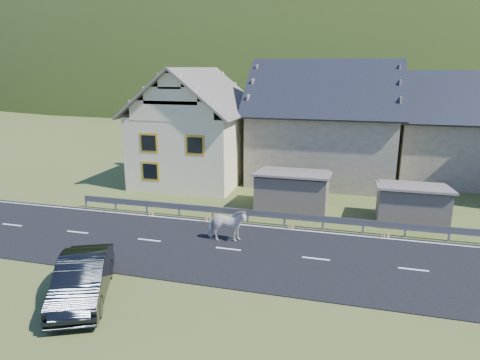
% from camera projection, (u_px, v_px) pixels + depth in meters
% --- Properties ---
extents(ground, '(160.00, 160.00, 0.00)m').
position_uv_depth(ground, '(316.00, 260.00, 18.70)').
color(ground, '#3E511D').
rests_on(ground, ground).
extents(road, '(60.00, 7.00, 0.04)m').
position_uv_depth(road, '(316.00, 259.00, 18.70)').
color(road, black).
rests_on(road, ground).
extents(lane_markings, '(60.00, 6.60, 0.01)m').
position_uv_depth(lane_markings, '(316.00, 259.00, 18.69)').
color(lane_markings, silver).
rests_on(lane_markings, road).
extents(guardrail, '(28.10, 0.09, 0.75)m').
position_uv_depth(guardrail, '(323.00, 220.00, 22.00)').
color(guardrail, '#93969B').
rests_on(guardrail, ground).
extents(shed_left, '(4.30, 3.30, 2.40)m').
position_uv_depth(shed_left, '(293.00, 192.00, 25.00)').
color(shed_left, '#6E6050').
rests_on(shed_left, ground).
extents(shed_right, '(3.80, 2.90, 2.20)m').
position_uv_depth(shed_right, '(412.00, 205.00, 22.93)').
color(shed_right, '#6E6050').
rests_on(shed_right, ground).
extents(house_cream, '(7.80, 9.80, 8.30)m').
position_uv_depth(house_cream, '(196.00, 121.00, 31.31)').
color(house_cream, beige).
rests_on(house_cream, ground).
extents(house_stone_a, '(10.80, 9.80, 8.90)m').
position_uv_depth(house_stone_a, '(324.00, 116.00, 31.78)').
color(house_stone_a, gray).
rests_on(house_stone_a, ground).
extents(house_stone_b, '(9.80, 8.80, 8.10)m').
position_uv_depth(house_stone_b, '(464.00, 123.00, 31.25)').
color(house_stone_b, gray).
rests_on(house_stone_b, ground).
extents(mountain, '(440.00, 280.00, 260.00)m').
position_uv_depth(mountain, '(363.00, 133.00, 190.65)').
color(mountain, '#22380E').
rests_on(mountain, ground).
extents(conifer_patch, '(76.00, 50.00, 28.00)m').
position_uv_depth(conifer_patch, '(172.00, 75.00, 133.69)').
color(conifer_patch, black).
rests_on(conifer_patch, ground).
extents(horse, '(1.19, 2.04, 1.62)m').
position_uv_depth(horse, '(227.00, 225.00, 20.40)').
color(horse, silver).
rests_on(horse, road).
extents(car, '(3.49, 5.01, 1.57)m').
position_uv_depth(car, '(83.00, 279.00, 15.37)').
color(car, black).
rests_on(car, ground).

